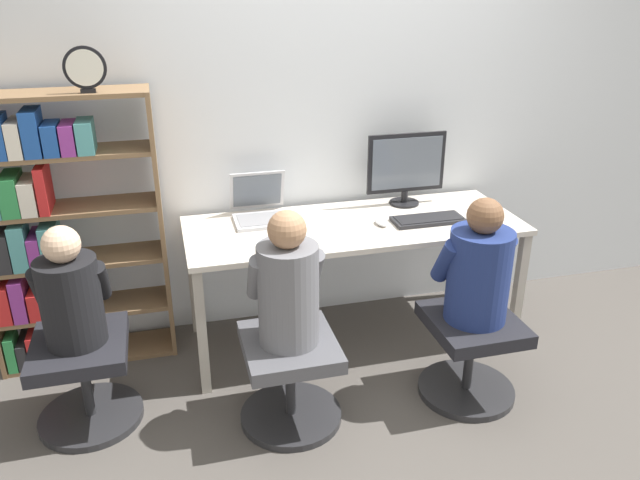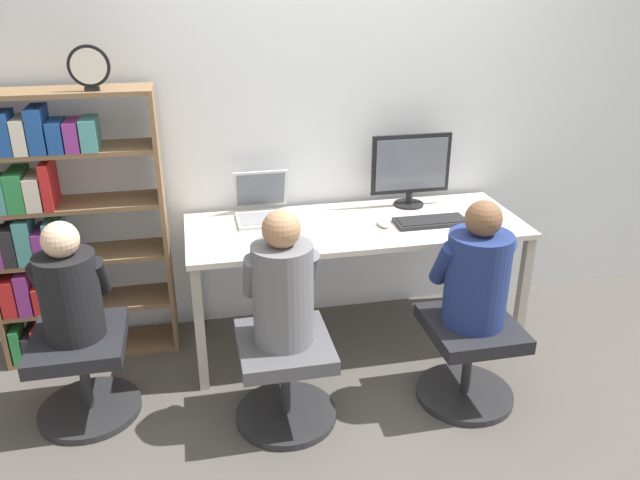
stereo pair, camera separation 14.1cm
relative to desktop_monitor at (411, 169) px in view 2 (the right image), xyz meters
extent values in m
plane|color=#4C4742|center=(-0.39, -0.58, -0.97)|extent=(14.00, 14.00, 0.00)
cube|color=silver|center=(-0.39, 0.20, 0.33)|extent=(10.00, 0.05, 2.60)
cube|color=beige|center=(-0.39, -0.23, -0.24)|extent=(1.88, 0.71, 0.03)
cube|color=#ADA497|center=(-1.29, -0.54, -0.61)|extent=(0.05, 0.05, 0.71)
cube|color=#ADA497|center=(0.51, -0.54, -0.61)|extent=(0.05, 0.05, 0.71)
cube|color=#ADA497|center=(-1.29, 0.09, -0.61)|extent=(0.05, 0.05, 0.71)
cube|color=#ADA497|center=(0.51, 0.09, -0.61)|extent=(0.05, 0.05, 0.71)
cylinder|color=black|center=(0.00, 0.00, -0.22)|extent=(0.18, 0.18, 0.01)
cylinder|color=black|center=(0.00, 0.00, -0.18)|extent=(0.04, 0.04, 0.07)
cube|color=black|center=(0.00, 0.00, 0.03)|extent=(0.48, 0.02, 0.35)
cube|color=slate|center=(0.00, -0.01, 0.03)|extent=(0.43, 0.01, 0.30)
cube|color=#B7B7BC|center=(-0.88, -0.08, -0.22)|extent=(0.32, 0.25, 0.02)
cube|color=gray|center=(-0.88, -0.08, -0.21)|extent=(0.28, 0.19, 0.00)
cube|color=#B7B7BC|center=(-0.88, 0.09, -0.09)|extent=(0.32, 0.09, 0.24)
cube|color=slate|center=(-0.88, 0.08, -0.09)|extent=(0.28, 0.07, 0.20)
cube|color=#232326|center=(0.02, -0.31, -0.22)|extent=(0.41, 0.17, 0.02)
cube|color=black|center=(0.02, -0.31, -0.20)|extent=(0.37, 0.13, 0.00)
ellipsoid|color=silver|center=(-0.25, -0.29, -0.21)|extent=(0.06, 0.12, 0.03)
cylinder|color=#262628|center=(0.03, -0.90, -0.95)|extent=(0.50, 0.50, 0.04)
cylinder|color=#262628|center=(0.03, -0.90, -0.76)|extent=(0.05, 0.05, 0.35)
cube|color=black|center=(0.03, -0.90, -0.55)|extent=(0.43, 0.47, 0.07)
cylinder|color=#262628|center=(-0.91, -0.87, -0.95)|extent=(0.50, 0.50, 0.04)
cylinder|color=#262628|center=(-0.91, -0.87, -0.76)|extent=(0.05, 0.05, 0.35)
cube|color=#4C4C51|center=(-0.91, -0.87, -0.55)|extent=(0.43, 0.47, 0.07)
cylinder|color=navy|center=(0.03, -0.90, -0.28)|extent=(0.31, 0.31, 0.47)
sphere|color=brown|center=(0.03, -0.90, 0.03)|extent=(0.17, 0.17, 0.17)
cylinder|color=navy|center=(-0.12, -0.83, -0.22)|extent=(0.09, 0.21, 0.26)
cylinder|color=navy|center=(0.17, -0.83, -0.22)|extent=(0.09, 0.21, 0.26)
cylinder|color=slate|center=(-0.91, -0.87, -0.28)|extent=(0.28, 0.28, 0.48)
sphere|color=#A87A56|center=(-0.91, -0.87, 0.04)|extent=(0.17, 0.17, 0.17)
cylinder|color=slate|center=(-1.04, -0.80, -0.21)|extent=(0.08, 0.21, 0.27)
cylinder|color=slate|center=(-0.77, -0.80, -0.21)|extent=(0.08, 0.21, 0.27)
cube|color=brown|center=(-1.44, -0.02, -0.22)|extent=(0.02, 0.29, 1.51)
cube|color=brown|center=(-1.89, -0.02, -0.96)|extent=(0.88, 0.27, 0.02)
cube|color=brown|center=(-1.89, -0.02, -0.66)|extent=(0.88, 0.27, 0.02)
cube|color=brown|center=(-1.89, -0.02, -0.37)|extent=(0.88, 0.27, 0.02)
cube|color=brown|center=(-1.89, -0.02, -0.07)|extent=(0.88, 0.27, 0.02)
cube|color=brown|center=(-1.89, -0.02, 0.23)|extent=(0.88, 0.27, 0.02)
cube|color=brown|center=(-1.89, -0.02, 0.52)|extent=(0.88, 0.27, 0.02)
cube|color=#2D8C47|center=(-2.30, -0.08, -0.85)|extent=(0.05, 0.16, 0.20)
cube|color=#262628|center=(-2.25, -0.04, -0.87)|extent=(0.05, 0.24, 0.15)
cube|color=red|center=(-2.18, -0.07, -0.85)|extent=(0.06, 0.17, 0.19)
cube|color=#262628|center=(-2.11, -0.06, -0.87)|extent=(0.09, 0.20, 0.15)
cube|color=silver|center=(-2.02, -0.05, -0.83)|extent=(0.07, 0.21, 0.23)
cube|color=red|center=(-2.29, -0.08, -0.55)|extent=(0.07, 0.16, 0.21)
cube|color=#8C338C|center=(-2.21, -0.04, -0.53)|extent=(0.07, 0.24, 0.24)
cube|color=red|center=(-2.14, -0.05, -0.57)|extent=(0.06, 0.22, 0.15)
cube|color=silver|center=(-2.08, -0.06, -0.57)|extent=(0.05, 0.19, 0.16)
cube|color=gold|center=(-2.01, -0.06, -0.53)|extent=(0.07, 0.20, 0.25)
cube|color=#1E4C9E|center=(-1.93, -0.07, -0.54)|extent=(0.08, 0.17, 0.22)
cube|color=#262628|center=(-2.23, -0.07, -0.25)|extent=(0.06, 0.18, 0.21)
cube|color=teal|center=(-2.16, -0.07, -0.23)|extent=(0.08, 0.18, 0.24)
cube|color=#8C338C|center=(-2.09, -0.04, -0.27)|extent=(0.06, 0.23, 0.17)
cube|color=teal|center=(-2.01, -0.04, -0.24)|extent=(0.08, 0.22, 0.22)
cube|color=teal|center=(-2.23, -0.07, 0.03)|extent=(0.07, 0.18, 0.18)
cube|color=#2D8C47|center=(-2.15, -0.04, 0.04)|extent=(0.08, 0.24, 0.20)
cube|color=silver|center=(-2.07, -0.04, 0.03)|extent=(0.08, 0.23, 0.17)
cube|color=red|center=(-2.00, -0.04, 0.06)|extent=(0.05, 0.24, 0.24)
cube|color=#1E4C9E|center=(-2.15, -0.07, 0.34)|extent=(0.06, 0.17, 0.21)
cube|color=silver|center=(-2.08, -0.04, 0.33)|extent=(0.07, 0.24, 0.17)
cube|color=#1E4C9E|center=(-2.00, -0.05, 0.35)|extent=(0.08, 0.21, 0.22)
cube|color=#1E4C9E|center=(-1.92, -0.06, 0.32)|extent=(0.07, 0.19, 0.15)
cube|color=#8C338C|center=(-1.84, -0.06, 0.31)|extent=(0.07, 0.20, 0.15)
cube|color=teal|center=(-1.76, -0.06, 0.32)|extent=(0.08, 0.19, 0.16)
cube|color=black|center=(-1.71, -0.10, 0.54)|extent=(0.07, 0.03, 0.02)
cylinder|color=black|center=(-1.71, -0.10, 0.65)|extent=(0.20, 0.02, 0.20)
cylinder|color=silver|center=(-1.71, -0.11, 0.65)|extent=(0.17, 0.00, 0.17)
cylinder|color=#262628|center=(-1.87, -0.63, -0.95)|extent=(0.50, 0.50, 0.04)
cylinder|color=#262628|center=(-1.87, -0.63, -0.76)|extent=(0.05, 0.05, 0.35)
cube|color=black|center=(-1.87, -0.63, -0.55)|extent=(0.43, 0.47, 0.07)
cylinder|color=black|center=(-1.87, -0.63, -0.31)|extent=(0.27, 0.27, 0.42)
sphere|color=beige|center=(-1.87, -0.63, -0.02)|extent=(0.17, 0.17, 0.17)
cylinder|color=black|center=(-2.00, -0.57, -0.25)|extent=(0.08, 0.19, 0.24)
cylinder|color=black|center=(-1.74, -0.57, -0.25)|extent=(0.08, 0.19, 0.24)
camera|label=1|loc=(-1.40, -3.32, 1.07)|focal=35.00mm
camera|label=2|loc=(-1.27, -3.36, 1.07)|focal=35.00mm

